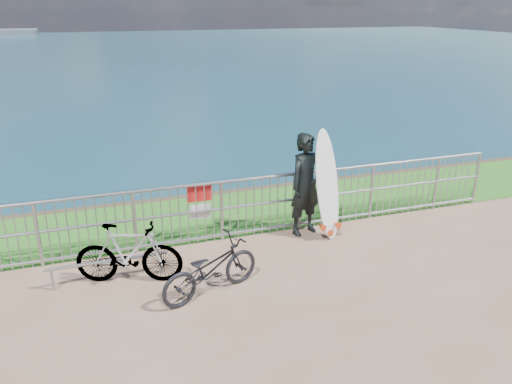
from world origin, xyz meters
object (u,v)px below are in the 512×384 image
object	(u,v)px
surfer	(306,185)
bicycle_far	(129,253)
surfboard	(327,189)
bicycle_near	(211,269)

from	to	relation	value
surfer	bicycle_far	bearing A→B (deg)	176.60
surfer	bicycle_far	world-z (taller)	surfer
surfboard	bicycle_far	xyz separation A→B (m)	(-3.51, -0.48, -0.43)
bicycle_near	bicycle_far	bearing A→B (deg)	35.74
surfboard	surfer	bearing A→B (deg)	136.38
surfboard	bicycle_near	xyz separation A→B (m)	(-2.43, -1.22, -0.50)
surfer	bicycle_far	xyz separation A→B (m)	(-3.22, -0.76, -0.46)
surfer	bicycle_near	xyz separation A→B (m)	(-2.14, -1.49, -0.52)
bicycle_near	surfboard	bearing A→B (deg)	-83.39
bicycle_near	bicycle_far	xyz separation A→B (m)	(-1.07, 0.73, 0.06)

